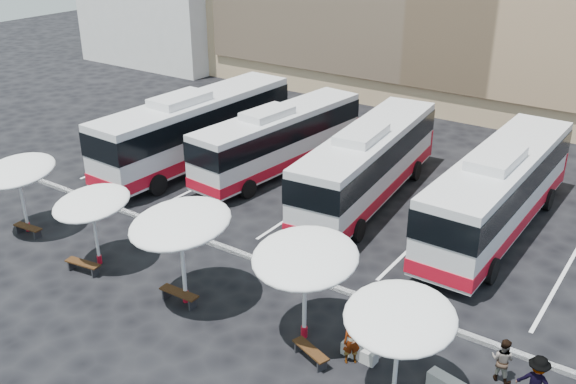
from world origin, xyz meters
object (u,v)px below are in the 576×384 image
Objects in this scene: wood_bench_1 at (83,265)px; passenger_1 at (503,360)px; bus_1 at (280,137)px; wood_bench_2 at (179,294)px; bus_2 at (368,162)px; passenger_0 at (352,342)px; wood_bench_0 at (28,228)px; bus_0 at (197,127)px; sunshade_1 at (92,203)px; sunshade_4 at (400,318)px; sunshade_2 at (180,223)px; bus_3 at (499,189)px; conc_bench_0 at (360,352)px; sunshade_3 at (305,258)px; wood_bench_3 at (311,352)px; passenger_3 at (536,382)px; sunshade_0 at (17,171)px.

wood_bench_1 is 16.28m from passenger_1.
bus_1 is 13.70m from wood_bench_2.
bus_2 is 8.12× the size of passenger_0.
wood_bench_1 is at bearing -8.52° from wood_bench_0.
bus_0 reaches higher than wood_bench_1.
sunshade_1 is 1.00× the size of sunshade_4.
wood_bench_2 is at bearing -119.19° from sunshade_2.
wood_bench_2 reaches higher than wood_bench_0.
sunshade_4 reaches higher than passenger_1.
bus_3 is 11.50m from conc_bench_0.
sunshade_3 is 2.41× the size of passenger_0.
wood_bench_1 is 0.98× the size of wood_bench_2.
passenger_0 is (11.43, -12.16, -1.11)m from bus_1.
wood_bench_3 is (14.72, -11.02, -1.82)m from bus_0.
passenger_3 is (5.45, 1.32, 0.10)m from passenger_0.
sunshade_0 is at bearing -92.40° from bus_0.
sunshade_3 is 10.19m from wood_bench_1.
wood_bench_3 is at bearing -98.36° from bus_3.
wood_bench_3 reaches higher than wood_bench_0.
bus_2 reaches higher than wood_bench_3.
sunshade_3 is 2.56× the size of wood_bench_0.
sunshade_2 is at bearing -173.26° from conc_bench_0.
bus_0 is at bearing 143.95° from sunshade_3.
bus_3 reaches higher than wood_bench_3.
bus_3 reaches higher than wood_bench_0.
sunshade_2 is at bearing 9.68° from wood_bench_1.
wood_bench_2 is at bearing 7.35° from wood_bench_1.
sunshade_4 is 2.59× the size of passenger_1.
passenger_0 is at bearing -110.73° from conc_bench_0.
passenger_0 is at bearing 2.20° from sunshade_1.
bus_3 reaches higher than bus_1.
sunshade_1 is 4.91m from sunshade_2.
passenger_3 is (17.17, 1.77, -1.87)m from sunshade_1.
sunshade_3 reaches higher than sunshade_0.
sunshade_3 is 2.51× the size of passenger_1.
sunshade_1 is 2.59× the size of passenger_1.
passenger_1 is (3.43, -9.73, -1.36)m from bus_3.
bus_0 is 3.44× the size of sunshade_1.
bus_3 is 14.72m from wood_bench_2.
wood_bench_1 is 1.03× the size of wood_bench_3.
conc_bench_0 is (-1.74, 1.03, -2.69)m from sunshade_4.
bus_2 reaches higher than bus_1.
bus_3 is 3.33× the size of sunshade_4.
sunshade_3 reaches higher than passenger_0.
sunshade_3 reaches higher than sunshade_1.
bus_3 reaches higher than wood_bench_1.
sunshade_3 is (9.73, 0.69, 0.40)m from sunshade_1.
bus_2 is 12.02m from sunshade_2.
sunshade_2 reaches higher than passenger_0.
passenger_3 is at bearing -27.11° from bus_1.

